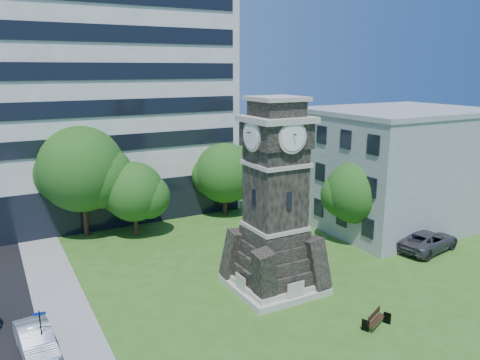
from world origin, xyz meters
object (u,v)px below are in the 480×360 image
clock_tower (275,209)px  car_east_lot (428,241)px  car_street_mid (36,341)px  park_bench (376,319)px  street_sign (41,328)px

clock_tower → car_east_lot: (13.92, -0.46, -4.49)m
car_street_mid → car_east_lot: 28.21m
clock_tower → car_east_lot: 14.64m
car_east_lot → park_bench: size_ratio=3.36×
car_street_mid → street_sign: 1.00m
clock_tower → park_bench: size_ratio=7.19×
car_street_mid → street_sign: bearing=-65.8°
clock_tower → street_sign: (-14.03, -0.95, -3.72)m
clock_tower → car_street_mid: 15.01m
car_street_mid → car_east_lot: (28.21, 0.04, 0.09)m
clock_tower → park_bench: clock_tower is taller
park_bench → street_sign: bearing=136.6°
park_bench → street_sign: street_sign is taller
street_sign → park_bench: bearing=-8.0°
car_street_mid → park_bench: size_ratio=2.52×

